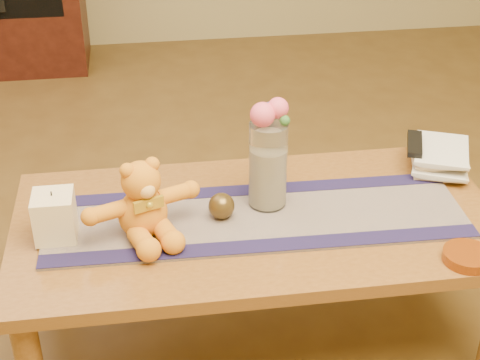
{
  "coord_description": "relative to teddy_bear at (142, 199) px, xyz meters",
  "views": [
    {
      "loc": [
        -0.3,
        -1.72,
        1.61
      ],
      "look_at": [
        -0.05,
        0.0,
        0.58
      ],
      "focal_mm": 54.36,
      "sensor_mm": 36.0,
      "label": 1
    }
  ],
  "objects": [
    {
      "name": "floor",
      "position": [
        0.32,
        0.03,
        -0.56
      ],
      "size": [
        5.5,
        5.5,
        0.0
      ],
      "primitive_type": "plane",
      "color": "#4F3716",
      "rests_on": "ground"
    },
    {
      "name": "rose_left",
      "position": [
        0.34,
        0.08,
        0.19
      ],
      "size": [
        0.07,
        0.07,
        0.07
      ],
      "primitive_type": "sphere",
      "color": "#ED5375",
      "rests_on": "glass_vase"
    },
    {
      "name": "teddy_bear",
      "position": [
        0.0,
        0.0,
        0.0
      ],
      "size": [
        0.38,
        0.35,
        0.21
      ],
      "primitive_type": null,
      "rotation": [
        0.0,
        0.0,
        0.35
      ],
      "color": "orange",
      "rests_on": "persian_runner"
    },
    {
      "name": "table_leg_br",
      "position": [
        0.96,
        0.32,
        -0.36
      ],
      "size": [
        0.07,
        0.07,
        0.41
      ],
      "primitive_type": "cylinder",
      "color": "brown",
      "rests_on": "floor"
    },
    {
      "name": "table_leg_bl",
      "position": [
        -0.32,
        0.32,
        -0.36
      ],
      "size": [
        0.07,
        0.07,
        0.41
      ],
      "primitive_type": "cylinder",
      "color": "brown",
      "rests_on": "floor"
    },
    {
      "name": "book_lower",
      "position": [
        0.87,
        0.25,
        -0.09
      ],
      "size": [
        0.24,
        0.27,
        0.02
      ],
      "primitive_type": "imported",
      "rotation": [
        0.0,
        0.0,
        -0.43
      ],
      "color": "beige",
      "rests_on": "book_bottom"
    },
    {
      "name": "persian_runner",
      "position": [
        0.32,
        0.03,
        -0.11
      ],
      "size": [
        1.21,
        0.38,
        0.01
      ],
      "primitive_type": "cube",
      "rotation": [
        0.0,
        0.0,
        -0.02
      ],
      "color": "#171840",
      "rests_on": "coffee_table_top"
    },
    {
      "name": "potpourri_fill",
      "position": [
        0.36,
        0.09,
        -0.02
      ],
      "size": [
        0.09,
        0.09,
        0.18
      ],
      "primitive_type": "cylinder",
      "color": "beige",
      "rests_on": "glass_vase"
    },
    {
      "name": "book_top",
      "position": [
        0.87,
        0.26,
        -0.05
      ],
      "size": [
        0.24,
        0.27,
        0.02
      ],
      "primitive_type": "imported",
      "rotation": [
        0.0,
        0.0,
        -0.4
      ],
      "color": "beige",
      "rests_on": "book_upper"
    },
    {
      "name": "pillar_candle",
      "position": [
        -0.24,
        0.01,
        -0.04
      ],
      "size": [
        0.11,
        0.11,
        0.13
      ],
      "primitive_type": "cube",
      "rotation": [
        0.0,
        0.0,
        -0.01
      ],
      "color": "beige",
      "rests_on": "persian_runner"
    },
    {
      "name": "amber_dish",
      "position": [
        0.84,
        -0.25,
        -0.1
      ],
      "size": [
        0.14,
        0.14,
        0.03
      ],
      "primitive_type": "cylinder",
      "rotation": [
        0.0,
        0.0,
        -0.07
      ],
      "color": "#BF5914",
      "rests_on": "coffee_table_top"
    },
    {
      "name": "bronze_ball",
      "position": [
        0.22,
        0.04,
        -0.07
      ],
      "size": [
        0.08,
        0.08,
        0.08
      ],
      "primitive_type": "sphere",
      "rotation": [
        0.0,
        0.0,
        0.06
      ],
      "color": "#4C3919",
      "rests_on": "persian_runner"
    },
    {
      "name": "tv_remote",
      "position": [
        0.87,
        0.25,
        -0.03
      ],
      "size": [
        0.1,
        0.17,
        0.02
      ],
      "primitive_type": "cube",
      "rotation": [
        0.0,
        0.0,
        -0.35
      ],
      "color": "black",
      "rests_on": "book_top"
    },
    {
      "name": "glass_vase",
      "position": [
        0.36,
        0.09,
        0.02
      ],
      "size": [
        0.11,
        0.11,
        0.26
      ],
      "primitive_type": "cylinder",
      "color": "silver",
      "rests_on": "persian_runner"
    },
    {
      "name": "leaf_sprig",
      "position": [
        0.4,
        0.07,
        0.17
      ],
      "size": [
        0.03,
        0.03,
        0.03
      ],
      "primitive_type": "sphere",
      "color": "#33662D",
      "rests_on": "glass_vase"
    },
    {
      "name": "blue_flower_back",
      "position": [
        0.37,
        0.13,
        0.18
      ],
      "size": [
        0.04,
        0.04,
        0.04
      ],
      "primitive_type": "sphere",
      "color": "#4E57A9",
      "rests_on": "glass_vase"
    },
    {
      "name": "coffee_table_top",
      "position": [
        0.32,
        0.03,
        -0.13
      ],
      "size": [
        1.4,
        0.7,
        0.04
      ],
      "primitive_type": "cube",
      "color": "brown",
      "rests_on": "floor"
    },
    {
      "name": "candle_wick",
      "position": [
        -0.24,
        0.01,
        0.03
      ],
      "size": [
        0.0,
        0.0,
        0.01
      ],
      "primitive_type": "cylinder",
      "rotation": [
        0.0,
        0.0,
        -0.01
      ],
      "color": "black",
      "rests_on": "pillar_candle"
    },
    {
      "name": "runner_border_far",
      "position": [
        0.32,
        0.17,
        -0.11
      ],
      "size": [
        1.2,
        0.09,
        0.0
      ],
      "primitive_type": "cube",
      "rotation": [
        0.0,
        0.0,
        -0.02
      ],
      "color": "#19143E",
      "rests_on": "persian_runner"
    },
    {
      "name": "blue_flower_side",
      "position": [
        0.33,
        0.11,
        0.17
      ],
      "size": [
        0.04,
        0.04,
        0.04
      ],
      "primitive_type": "sphere",
      "color": "#4E57A9",
      "rests_on": "glass_vase"
    },
    {
      "name": "book_upper",
      "position": [
        0.87,
        0.26,
        -0.07
      ],
      "size": [
        0.21,
        0.26,
        0.02
      ],
      "primitive_type": "imported",
      "rotation": [
        0.0,
        0.0,
        -0.24
      ],
      "color": "beige",
      "rests_on": "book_lower"
    },
    {
      "name": "runner_border_near",
      "position": [
        0.32,
        -0.12,
        -0.11
      ],
      "size": [
        1.2,
        0.09,
        0.0
      ],
      "primitive_type": "cube",
      "rotation": [
        0.0,
        0.0,
        -0.02
      ],
      "color": "#19143E",
      "rests_on": "persian_runner"
    },
    {
      "name": "book_bottom",
      "position": [
        0.87,
        0.26,
        -0.1
      ],
      "size": [
        0.22,
        0.26,
        0.02
      ],
      "primitive_type": "imported",
      "rotation": [
        0.0,
        0.0,
        -0.29
      ],
      "color": "beige",
      "rests_on": "coffee_table_top"
    },
    {
      "name": "rose_right",
      "position": [
        0.39,
        0.1,
        0.2
      ],
      "size": [
        0.06,
        0.06,
        0.06
      ],
      "primitive_type": "sphere",
      "color": "#ED5375",
      "rests_on": "glass_vase"
    }
  ]
}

